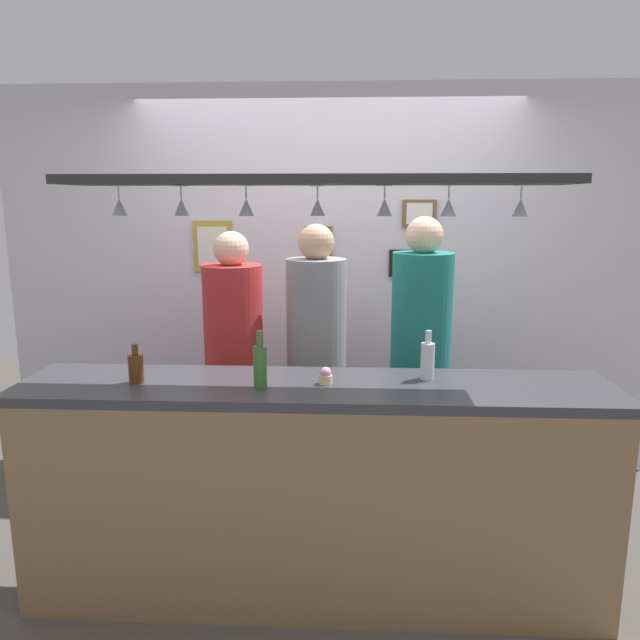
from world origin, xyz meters
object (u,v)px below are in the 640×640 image
object	(u,v)px
bottle_beer_brown_stubby	(136,368)
picture_frame_caricature	(213,246)
cupcake	(326,376)
person_middle_grey_shirt	(316,345)
picture_frame_lower_pair	(412,263)
person_right_teal_shirt	(421,341)
picture_frame_upper_small	(419,214)
person_left_red_shirt	(234,348)
picture_frame_crest	(318,246)
bottle_soda_clear	(428,360)
bottle_beer_green_import	(260,366)

from	to	relation	value
bottle_beer_brown_stubby	picture_frame_caricature	xyz separation A→B (m)	(0.04, 1.44, 0.44)
picture_frame_caricature	cupcake	bearing A→B (deg)	-59.86
person_middle_grey_shirt	picture_frame_lower_pair	size ratio (longest dim) A/B	5.77
person_right_teal_shirt	picture_frame_upper_small	distance (m)	0.97
person_right_teal_shirt	picture_frame_caricature	xyz separation A→B (m)	(-1.33, 0.67, 0.48)
person_left_red_shirt	bottle_beer_brown_stubby	world-z (taller)	person_left_red_shirt
person_right_teal_shirt	picture_frame_crest	size ratio (longest dim) A/B	6.82
person_right_teal_shirt	picture_frame_crest	world-z (taller)	person_right_teal_shirt
person_right_teal_shirt	picture_frame_crest	xyz separation A→B (m)	(-0.62, 0.67, 0.49)
picture_frame_crest	picture_frame_caricature	bearing A→B (deg)	180.00
bottle_beer_brown_stubby	picture_frame_upper_small	world-z (taller)	picture_frame_upper_small
picture_frame_crest	cupcake	bearing A→B (deg)	-85.65
person_right_teal_shirt	cupcake	bearing A→B (deg)	-124.53
bottle_soda_clear	picture_frame_crest	distance (m)	1.49
person_middle_grey_shirt	bottle_soda_clear	bearing A→B (deg)	-49.50
bottle_beer_green_import	cupcake	bearing A→B (deg)	16.03
person_left_red_shirt	bottle_beer_brown_stubby	xyz separation A→B (m)	(-0.30, -0.77, 0.10)
person_right_teal_shirt	bottle_soda_clear	bearing A→B (deg)	-93.86
bottle_beer_brown_stubby	picture_frame_caricature	bearing A→B (deg)	88.42
picture_frame_lower_pair	picture_frame_caricature	size ratio (longest dim) A/B	0.88
person_left_red_shirt	picture_frame_lower_pair	xyz separation A→B (m)	(1.07, 0.67, 0.43)
bottle_beer_green_import	picture_frame_lower_pair	world-z (taller)	picture_frame_lower_pair
picture_frame_crest	picture_frame_upper_small	bearing A→B (deg)	0.00
bottle_soda_clear	picture_frame_crest	size ratio (longest dim) A/B	0.88
person_middle_grey_shirt	bottle_beer_green_import	bearing A→B (deg)	-103.67
bottle_beer_brown_stubby	cupcake	bearing A→B (deg)	1.89
bottle_beer_green_import	picture_frame_crest	bearing A→B (deg)	83.22
person_left_red_shirt	person_right_teal_shirt	bearing A→B (deg)	0.00
person_right_teal_shirt	bottle_soda_clear	size ratio (longest dim) A/B	7.71
bottle_beer_brown_stubby	cupcake	world-z (taller)	bottle_beer_brown_stubby
person_right_teal_shirt	picture_frame_lower_pair	size ratio (longest dim) A/B	5.91
bottle_soda_clear	picture_frame_lower_pair	distance (m)	1.35
picture_frame_caricature	person_middle_grey_shirt	bearing A→B (deg)	-42.30
cupcake	picture_frame_crest	bearing A→B (deg)	94.35
person_right_teal_shirt	picture_frame_lower_pair	world-z (taller)	person_right_teal_shirt
bottle_soda_clear	picture_frame_caricature	world-z (taller)	picture_frame_caricature
person_left_red_shirt	picture_frame_caricature	distance (m)	0.89
person_left_red_shirt	cupcake	size ratio (longest dim) A/B	21.68
person_middle_grey_shirt	bottle_soda_clear	xyz separation A→B (m)	(0.55, -0.64, 0.09)
cupcake	picture_frame_caricature	xyz separation A→B (m)	(-0.82, 1.41, 0.47)
picture_frame_upper_small	bottle_beer_brown_stubby	bearing A→B (deg)	-134.46
bottle_beer_green_import	picture_frame_crest	world-z (taller)	picture_frame_crest
person_left_red_shirt	picture_frame_caricature	size ratio (longest dim) A/B	4.97
person_middle_grey_shirt	picture_frame_upper_small	xyz separation A→B (m)	(0.64, 0.67, 0.72)
cupcake	picture_frame_lower_pair	distance (m)	1.54
picture_frame_crest	picture_frame_lower_pair	distance (m)	0.63
picture_frame_lower_pair	picture_frame_upper_small	size ratio (longest dim) A/B	1.36
person_left_red_shirt	picture_frame_crest	xyz separation A→B (m)	(0.45, 0.67, 0.54)
cupcake	picture_frame_lower_pair	world-z (taller)	picture_frame_lower_pair
bottle_beer_brown_stubby	picture_frame_crest	distance (m)	1.68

